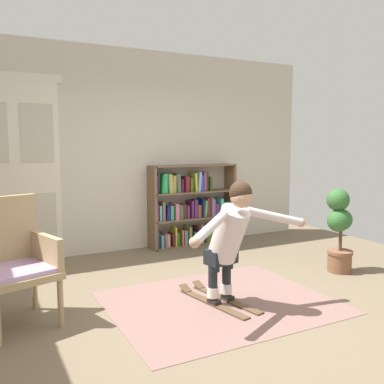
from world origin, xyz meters
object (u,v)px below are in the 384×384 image
(potted_plant, at_px, (339,227))
(skis_pair, at_px, (217,299))
(bookshelf, at_px, (191,209))
(person_skier, at_px, (231,233))
(wicker_chair, at_px, (12,258))

(potted_plant, height_order, skis_pair, potted_plant)
(bookshelf, height_order, potted_plant, bookshelf)
(skis_pair, height_order, person_skier, person_skier)
(potted_plant, bearing_deg, bookshelf, 116.38)
(skis_pair, bearing_deg, potted_plant, 6.08)
(person_skier, bearing_deg, bookshelf, 71.33)
(wicker_chair, distance_m, person_skier, 1.95)
(potted_plant, xyz_separation_m, person_skier, (-1.81, -0.37, 0.18))
(wicker_chair, distance_m, potted_plant, 3.67)
(bookshelf, bearing_deg, person_skier, -108.67)
(wicker_chair, bearing_deg, skis_pair, -11.64)
(bookshelf, xyz_separation_m, wicker_chair, (-2.67, -1.84, 0.02))
(bookshelf, relative_size, skis_pair, 1.40)
(bookshelf, relative_size, potted_plant, 1.37)
(wicker_chair, height_order, potted_plant, wicker_chair)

